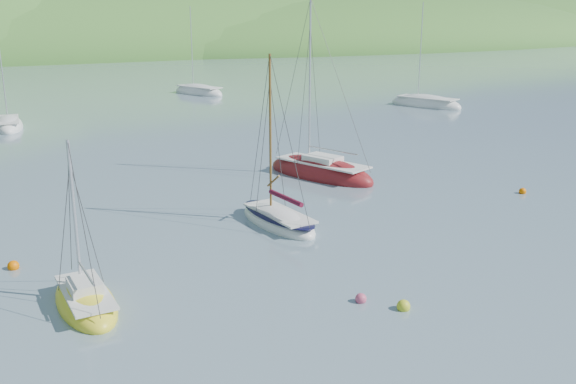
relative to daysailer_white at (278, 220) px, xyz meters
name	(u,v)px	position (x,y,z in m)	size (l,w,h in m)	color
ground	(382,290)	(0.13, -8.83, -0.21)	(700.00, 700.00, 0.00)	slate
daysailer_white	(278,220)	(0.00, 0.00, 0.00)	(2.72, 5.98, 8.89)	white
sloop_red	(321,173)	(6.57, 7.38, 0.01)	(5.50, 8.50, 11.91)	maroon
sailboat_yellow	(86,302)	(-10.18, -5.16, -0.04)	(2.16, 5.01, 6.55)	yellow
distant_sloop_a	(8,126)	(-10.05, 35.30, -0.03)	(2.95, 7.17, 10.02)	white
distant_sloop_b	(199,92)	(13.41, 51.09, -0.01)	(5.82, 8.69, 11.71)	white
distant_sloop_d	(426,105)	(32.31, 29.30, -0.01)	(5.96, 9.00, 12.14)	white
mooring_buoys	(319,262)	(-0.78, -5.55, -0.09)	(27.80, 10.71, 0.49)	#C3CE23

